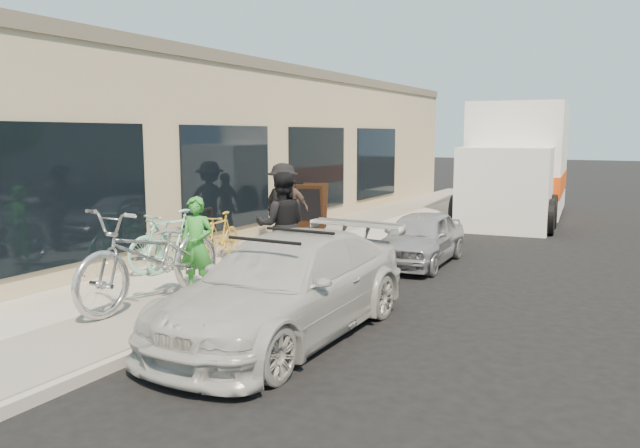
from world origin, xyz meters
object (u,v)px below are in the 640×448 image
at_px(sedan_silver, 420,238).
at_px(tandem_bike, 153,255).
at_px(cruiser_bike_a, 172,240).
at_px(bystander_a, 283,204).
at_px(sedan_white, 285,287).
at_px(cruiser_bike_b, 177,243).
at_px(sandwich_board, 312,206).
at_px(bystander_b, 290,208).
at_px(man_standing, 282,225).
at_px(moving_truck, 517,167).
at_px(woman_rider, 197,245).
at_px(cruiser_bike_c, 220,236).
at_px(bike_rack, 203,229).

relative_size(sedan_silver, tandem_bike, 1.14).
distance_m(cruiser_bike_a, bystander_a, 3.16).
height_order(sedan_white, cruiser_bike_b, sedan_white).
bearing_deg(sandwich_board, sedan_silver, -45.88).
distance_m(bystander_a, bystander_b, 0.49).
bearing_deg(cruiser_bike_a, man_standing, 25.58).
relative_size(moving_truck, woman_rider, 4.95).
height_order(man_standing, cruiser_bike_a, man_standing).
distance_m(sedan_silver, cruiser_bike_b, 4.62).
xyz_separation_m(sedan_white, woman_rider, (-1.99, 0.71, 0.25)).
height_order(moving_truck, cruiser_bike_c, moving_truck).
bearing_deg(sandwich_board, moving_truck, 42.22).
xyz_separation_m(moving_truck, woman_rider, (-2.20, -12.42, -0.65)).
distance_m(sedan_silver, bystander_a, 3.09).
bearing_deg(cruiser_bike_b, woman_rider, -47.57).
distance_m(bike_rack, moving_truck, 11.08).
xyz_separation_m(woman_rider, bystander_a, (-1.05, 4.15, 0.15)).
height_order(sandwich_board, bystander_a, bystander_a).
height_order(sandwich_board, cruiser_bike_a, sandwich_board).
xyz_separation_m(woman_rider, man_standing, (0.59, 1.45, 0.15)).
relative_size(moving_truck, man_standing, 4.08).
bearing_deg(moving_truck, tandem_bike, -105.26).
relative_size(sandwich_board, cruiser_bike_a, 0.64).
height_order(sedan_silver, moving_truck, moving_truck).
bearing_deg(cruiser_bike_a, sedan_white, -13.39).
bearing_deg(man_standing, bystander_b, -95.64).
height_order(sandwich_board, bystander_b, bystander_b).
bearing_deg(bystander_b, tandem_bike, -89.18).
xyz_separation_m(sedan_silver, cruiser_bike_c, (-3.25, -2.10, 0.08)).
height_order(tandem_bike, man_standing, man_standing).
relative_size(sandwich_board, tandem_bike, 0.42).
distance_m(sedan_white, cruiser_bike_c, 4.36).
bearing_deg(tandem_bike, woman_rider, 83.09).
bearing_deg(cruiser_bike_a, sedan_silver, 57.52).
distance_m(woman_rider, bystander_a, 4.28).
xyz_separation_m(bike_rack, sandwich_board, (-0.14, 4.49, -0.02)).
distance_m(sandwich_board, moving_truck, 7.11).
bearing_deg(man_standing, cruiser_bike_b, -28.26).
bearing_deg(bike_rack, cruiser_bike_c, 35.88).
relative_size(sandwich_board, cruiser_bike_b, 0.64).
bearing_deg(bike_rack, moving_truck, 70.36).
xyz_separation_m(sedan_silver, tandem_bike, (-2.13, -5.07, 0.33)).
bearing_deg(bystander_b, man_standing, -70.93).
distance_m(bike_rack, cruiser_bike_a, 0.99).
relative_size(sedan_silver, woman_rider, 2.07).
bearing_deg(man_standing, bike_rack, -49.71).
bearing_deg(cruiser_bike_a, moving_truck, 86.12).
bearing_deg(bystander_b, sedan_white, -69.37).
distance_m(woman_rider, cruiser_bike_a, 1.75).
bearing_deg(cruiser_bike_c, tandem_bike, -78.97).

